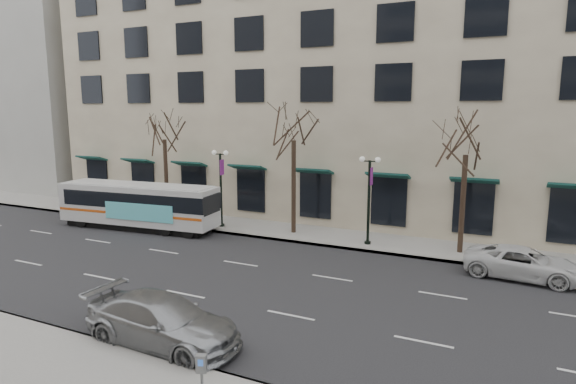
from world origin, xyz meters
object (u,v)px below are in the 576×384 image
Objects in this scene: silver_car at (162,321)px; pay_station at (201,367)px; lamp_post_left at (221,185)px; city_bus at (139,204)px; tree_far_left at (164,126)px; lamp_post_right at (369,196)px; tree_far_mid at (294,125)px; tree_far_right at (467,137)px; white_pickup at (524,263)px.

silver_car is 3.93m from pay_station.
lamp_post_left is at bearing 100.67° from pay_station.
city_bus reaches higher than pay_station.
tree_far_left is at bearing 173.17° from lamp_post_left.
city_bus is 8.71× the size of pay_station.
lamp_post_right is (15.01, -0.60, -3.75)m from tree_far_left.
pay_station is at bearing -73.01° from tree_far_mid.
city_bus is (-19.87, -3.00, -4.79)m from tree_far_right.
lamp_post_right is 8.62m from white_pickup.
white_pickup is at bearing -39.82° from silver_car.
silver_car is (-7.94, -15.00, -5.60)m from tree_far_right.
white_pickup is at bearing -40.53° from tree_far_right.
lamp_post_right is at bearing -2.29° from tree_far_left.
pay_station is at bearing -58.36° from lamp_post_left.
white_pickup is (22.96, 0.35, -0.91)m from city_bus.
lamp_post_left is 10.00m from lamp_post_right.
lamp_post_left is 0.46× the size of city_bus.
tree_far_mid is 0.76× the size of city_bus.
lamp_post_left is 4.04× the size of pay_station.
tree_far_left is 0.98× the size of tree_far_mid.
white_pickup is at bearing -11.41° from tree_far_mid.
lamp_post_left is (-14.99, -0.60, -3.48)m from tree_far_right.
lamp_post_right is at bearing 3.40° from city_bus.
tree_far_left is 20.12m from silver_car.
white_pickup is at bearing -14.18° from lamp_post_right.
city_bus is (-9.87, -3.00, -5.27)m from tree_far_mid.
tree_far_mid reaches higher than tree_far_left.
tree_far_left is 20.00m from tree_far_right.
lamp_post_left is at bearing 180.00° from lamp_post_right.
lamp_post_left reaches higher than silver_car.
tree_far_mid reaches higher than white_pickup.
silver_car is at bearing -63.91° from lamp_post_left.
tree_far_left reaches higher than lamp_post_left.
lamp_post_left is at bearing -177.71° from tree_far_right.
city_bus is (0.13, -3.00, -5.06)m from tree_far_left.
tree_far_mid is at bearing 86.02° from pay_station.
lamp_post_left is 16.17m from silver_car.
tree_far_right is 18.67m from pay_station.
pay_station is (-7.82, -14.62, 0.36)m from white_pickup.
tree_far_right is (10.00, -0.00, -0.48)m from tree_far_mid.
tree_far_right is at bearing -25.96° from silver_car.
tree_far_left is 1.03× the size of tree_far_right.
silver_car is (11.93, -12.00, -0.81)m from city_bus.
lamp_post_left is at bearing 20.40° from city_bus.
tree_far_right is 1.55× the size of lamp_post_right.
tree_far_left reaches higher than lamp_post_right.
tree_far_left is 5.88m from city_bus.
lamp_post_right is 15.13m from city_bus.
lamp_post_left is (-4.99, -0.60, -3.96)m from tree_far_mid.
tree_far_mid is 1.64× the size of lamp_post_right.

